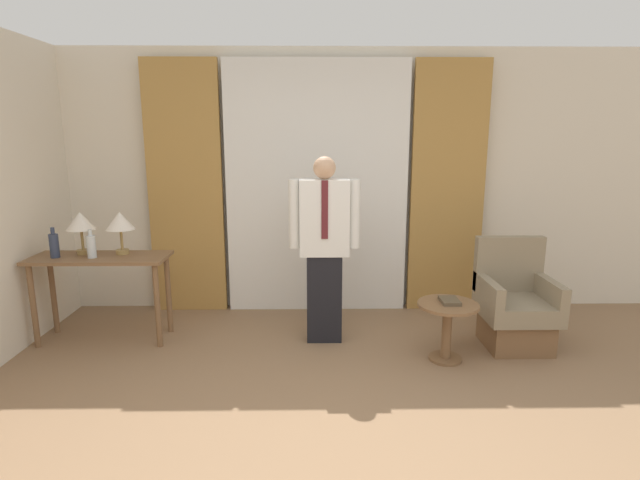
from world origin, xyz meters
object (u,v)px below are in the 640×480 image
bottle_near_edge (91,246)px  bottle_by_lamp (54,245)px  table_lamp_right (120,222)px  side_table (447,322)px  book (450,301)px  armchair (515,308)px  person (324,244)px  table_lamp_left (80,222)px  desk (101,271)px

bottle_near_edge → bottle_by_lamp: bearing=178.0°
table_lamp_right → side_table: (2.83, -0.56, -0.74)m
table_lamp_right → book: (2.84, -0.54, -0.56)m
side_table → bottle_by_lamp: bearing=172.7°
table_lamp_right → armchair: table_lamp_right is taller
bottle_near_edge → person: 2.04m
person → armchair: size_ratio=1.76×
bottle_by_lamp → side_table: 3.44m
bottle_near_edge → armchair: bearing=-1.9°
table_lamp_right → person: size_ratio=0.23×
armchair → table_lamp_left: bearing=176.1°
bottle_near_edge → bottle_by_lamp: bottle_by_lamp is taller
desk → person: person is taller
bottle_by_lamp → desk: bearing=6.5°
bottle_near_edge → book: 3.11m
side_table → book: bearing=54.7°
armchair → side_table: bearing=-156.4°
desk → bottle_near_edge: bottle_near_edge is taller
book → armchair: bearing=22.5°
table_lamp_left → book: (3.20, -0.54, -0.56)m
table_lamp_left → table_lamp_right: size_ratio=1.00×
table_lamp_right → person: bearing=-4.1°
table_lamp_left → side_table: (3.18, -0.56, -0.74)m
book → person: bearing=158.3°
bottle_near_edge → person: (2.04, 0.01, 0.01)m
person → bottle_by_lamp: bearing=179.9°
table_lamp_left → table_lamp_right: bearing=0.0°
table_lamp_left → bottle_by_lamp: bearing=-146.5°
table_lamp_right → bottle_by_lamp: table_lamp_right is taller
desk → armchair: 3.70m
person → book: bearing=-21.7°
table_lamp_right → armchair: (3.51, -0.26, -0.73)m
table_lamp_right → side_table: table_lamp_right is taller
bottle_near_edge → table_lamp_left: bearing=135.0°
table_lamp_left → desk: bearing=-25.7°
bottle_by_lamp → person: size_ratio=0.16×
bottle_near_edge → bottle_by_lamp: (-0.33, 0.01, 0.01)m
table_lamp_right → bottle_near_edge: 0.31m
side_table → table_lamp_left: bearing=170.0°
desk → table_lamp_left: 0.47m
armchair → table_lamp_right: bearing=175.7°
table_lamp_right → bottle_by_lamp: bearing=-166.9°
side_table → person: bearing=156.9°
bottle_by_lamp → book: (3.39, -0.41, -0.39)m
table_lamp_right → bottle_by_lamp: size_ratio=1.43×
bottle_near_edge → book: bottle_near_edge is taller
bottle_near_edge → armchair: (3.72, -0.13, -0.55)m
table_lamp_left → person: person is taller
side_table → book: book is taller
bottle_by_lamp → book: size_ratio=1.32×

